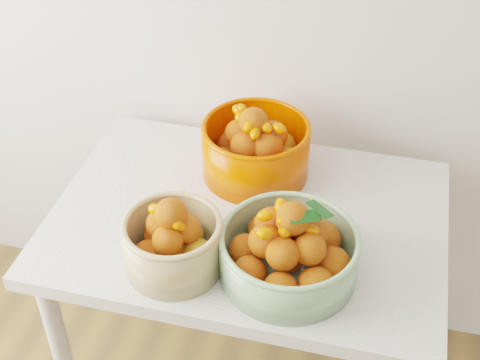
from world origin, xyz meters
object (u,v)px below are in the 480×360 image
at_px(bowl_cream, 173,242).
at_px(bowl_green, 289,251).
at_px(table, 248,242).
at_px(bowl_orange, 256,148).

height_order(bowl_cream, bowl_green, bowl_green).
relative_size(bowl_cream, bowl_green, 0.70).
bearing_deg(bowl_green, table, 128.85).
xyz_separation_m(bowl_cream, bowl_green, (0.26, 0.04, -0.00)).
bearing_deg(bowl_orange, bowl_cream, -105.09).
relative_size(table, bowl_cream, 3.47).
distance_m(table, bowl_orange, 0.25).
bearing_deg(bowl_cream, bowl_green, 9.13).
xyz_separation_m(bowl_cream, bowl_orange, (0.11, 0.39, 0.01)).
distance_m(table, bowl_cream, 0.30).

